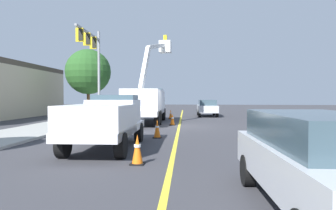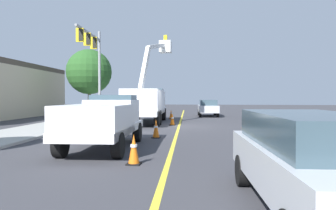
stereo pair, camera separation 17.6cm
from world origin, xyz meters
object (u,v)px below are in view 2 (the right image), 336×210
trailing_sedan (312,157)px  traffic_signal_mast (93,55)px  utility_bucket_truck (147,102)px  service_pickup_truck (104,119)px  traffic_cone_leading (134,149)px  traffic_cone_mid_front (156,129)px  passing_minivan (208,107)px  traffic_cone_trailing (171,114)px  traffic_cone_mid_rear (172,119)px

trailing_sedan → traffic_signal_mast: (18.64, 11.22, 4.49)m
utility_bucket_truck → trailing_sedan: (-17.28, -6.45, -0.64)m
service_pickup_truck → traffic_signal_mast: traffic_signal_mast is taller
traffic_signal_mast → traffic_cone_leading: bearing=-154.5°
utility_bucket_truck → traffic_signal_mast: (1.35, 4.76, 3.86)m
utility_bucket_truck → traffic_cone_mid_front: 8.66m
passing_minivan → utility_bucket_truck: bearing=152.2°
utility_bucket_truck → traffic_cone_trailing: utility_bucket_truck is taller
traffic_cone_mid_front → traffic_cone_trailing: size_ratio=1.02×
traffic_cone_leading → traffic_signal_mast: 17.77m
trailing_sedan → traffic_cone_leading: bearing=50.0°
passing_minivan → traffic_cone_leading: bearing=174.9°
traffic_cone_trailing → traffic_cone_leading: bearing=-176.2°
traffic_cone_trailing → traffic_signal_mast: bearing=116.3°
trailing_sedan → traffic_signal_mast: bearing=31.0°
service_pickup_truck → traffic_cone_trailing: (15.91, -0.55, -0.69)m
trailing_sedan → traffic_cone_mid_front: 9.96m
traffic_cone_mid_front → traffic_cone_leading: bearing=-176.4°
traffic_cone_leading → traffic_cone_mid_front: 5.75m
traffic_cone_mid_rear → traffic_cone_leading: bearing=-178.3°
service_pickup_truck → passing_minivan: service_pickup_truck is taller
traffic_cone_trailing → traffic_signal_mast: 8.47m
traffic_cone_mid_front → traffic_signal_mast: traffic_signal_mast is taller
service_pickup_truck → traffic_cone_mid_front: bearing=-23.6°
utility_bucket_truck → trailing_sedan: 18.46m
utility_bucket_truck → passing_minivan: size_ratio=1.70×
traffic_cone_leading → traffic_cone_mid_rear: traffic_cone_leading is taller
traffic_cone_mid_front → traffic_cone_mid_rear: 6.62m
utility_bucket_truck → service_pickup_truck: utility_bucket_truck is taller
passing_minivan → traffic_cone_mid_front: bearing=172.0°
traffic_cone_mid_front → traffic_cone_mid_rear: (6.62, 0.01, -0.03)m
utility_bucket_truck → traffic_signal_mast: traffic_signal_mast is taller
service_pickup_truck → traffic_cone_mid_front: 3.61m
traffic_signal_mast → passing_minivan: bearing=-51.8°
traffic_signal_mast → traffic_cone_trailing: bearing=-63.7°
utility_bucket_truck → traffic_cone_mid_front: utility_bucket_truck is taller
trailing_sedan → utility_bucket_truck: bearing=20.5°
service_pickup_truck → traffic_cone_leading: service_pickup_truck is taller
passing_minivan → trailing_sedan: same height
traffic_cone_mid_front → traffic_cone_trailing: (12.66, 0.87, -0.01)m
passing_minivan → service_pickup_truck: bearing=169.3°
utility_bucket_truck → traffic_cone_mid_rear: bearing=-127.2°
traffic_cone_trailing → traffic_signal_mast: size_ratio=0.11×
traffic_cone_mid_front → traffic_signal_mast: (9.64, 6.97, 5.03)m
traffic_cone_mid_front → service_pickup_truck: bearing=156.4°
utility_bucket_truck → traffic_cone_trailing: (4.37, -1.34, -1.18)m
trailing_sedan → passing_minivan: bearing=4.1°
trailing_sedan → service_pickup_truck: bearing=44.6°
traffic_cone_mid_front → traffic_cone_mid_rear: bearing=0.1°
traffic_cone_leading → utility_bucket_truck: bearing=10.4°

